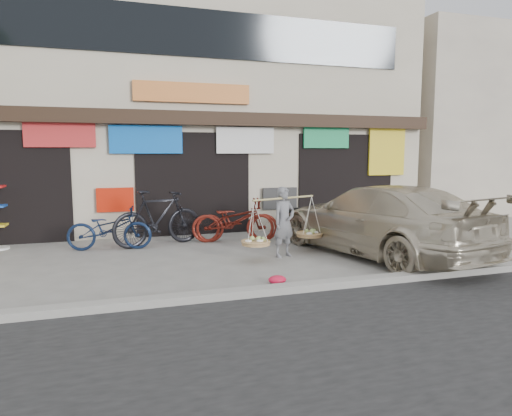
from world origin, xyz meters
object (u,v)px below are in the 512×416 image
object	(u,v)px
street_vendor	(284,225)
bike_2	(233,220)
bike_3	(237,220)
bike_0	(110,229)
bike_1	(158,218)
suv	(378,220)

from	to	relation	value
street_vendor	bike_2	bearing A→B (deg)	87.55
bike_2	bike_3	bearing A→B (deg)	-78.66
bike_0	bike_2	world-z (taller)	bike_2
bike_1	suv	bearing A→B (deg)	-134.75
bike_2	bike_3	world-z (taller)	same
street_vendor	bike_0	size ratio (longest dim) A/B	1.07
bike_3	suv	distance (m)	3.38
bike_0	bike_1	bearing A→B (deg)	-75.11
street_vendor	bike_2	world-z (taller)	street_vendor
bike_0	bike_1	world-z (taller)	bike_1
bike_2	street_vendor	bearing A→B (deg)	-150.78
street_vendor	bike_1	bearing A→B (deg)	120.44
bike_0	bike_1	distance (m)	1.11
street_vendor	bike_1	xyz separation A→B (m)	(-2.39, 1.96, -0.01)
street_vendor	suv	size ratio (longest dim) A/B	0.36
bike_0	bike_2	xyz separation A→B (m)	(2.88, 0.05, 0.04)
bike_2	bike_3	xyz separation A→B (m)	(0.10, 0.00, 0.00)
street_vendor	bike_3	bearing A→B (deg)	84.84
street_vendor	bike_2	xyz separation A→B (m)	(-0.60, 1.87, -0.14)
street_vendor	suv	world-z (taller)	suv
bike_1	bike_2	size ratio (longest dim) A/B	1.09
bike_0	street_vendor	bearing A→B (deg)	-109.74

